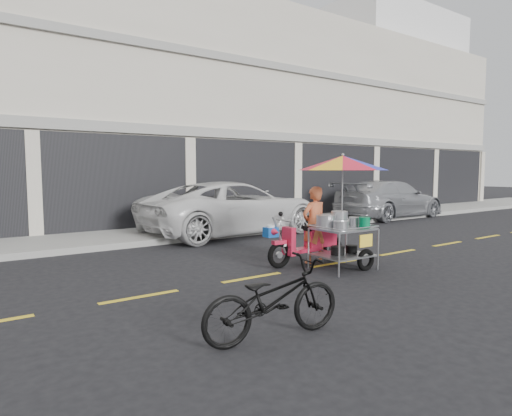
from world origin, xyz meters
TOP-DOWN VIEW (x-y plane):
  - ground at (0.00, 0.00)m, footprint 90.00×90.00m
  - sidewalk at (0.00, 5.50)m, footprint 45.00×3.00m
  - shophouse_block at (2.82, 10.59)m, footprint 36.00×8.11m
  - centerline at (0.00, 0.00)m, footprint 42.00×0.10m
  - white_pickup at (0.47, 4.58)m, footprint 5.69×2.90m
  - silver_pickup at (7.71, 4.70)m, footprint 5.19×2.33m
  - near_bicycle at (-3.33, -2.36)m, footprint 1.75×0.77m
  - food_vendor_rig at (-0.25, -0.14)m, footprint 2.16×1.77m

SIDE VIEW (x-z plane):
  - ground at x=0.00m, z-range 0.00..0.00m
  - centerline at x=0.00m, z-range 0.00..0.01m
  - sidewalk at x=0.00m, z-range 0.00..0.15m
  - near_bicycle at x=-3.33m, z-range 0.00..0.89m
  - silver_pickup at x=7.71m, z-range 0.00..1.48m
  - white_pickup at x=0.47m, z-range 0.00..1.54m
  - food_vendor_rig at x=-0.25m, z-range 0.28..2.47m
  - shophouse_block at x=2.82m, z-range -0.96..9.44m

